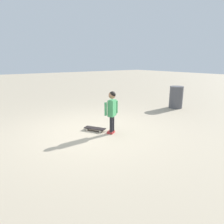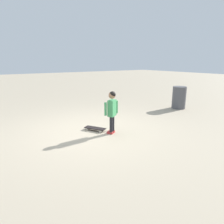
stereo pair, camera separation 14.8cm
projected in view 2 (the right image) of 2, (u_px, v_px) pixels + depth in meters
ground_plane at (90, 131)px, 5.11m from camera, size 50.00×50.00×0.00m
child_person at (112, 108)px, 4.81m from camera, size 0.41×0.26×1.06m
skateboard at (95, 128)px, 5.14m from camera, size 0.45×0.58×0.07m
trash_bin at (179, 98)px, 7.46m from camera, size 0.50×0.50×0.83m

